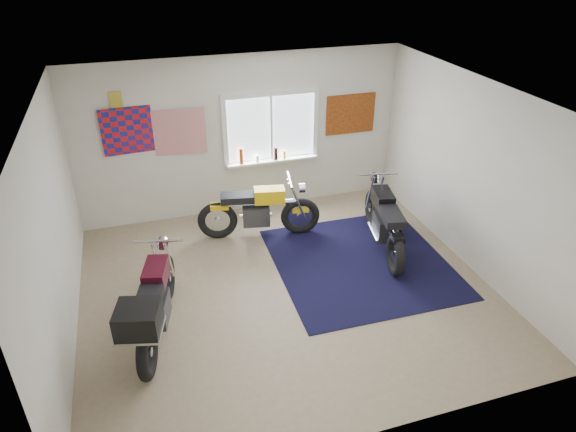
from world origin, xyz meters
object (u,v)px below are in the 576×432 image
object	(u,v)px
yellow_triumph	(259,212)
maroon_tourer	(153,306)
navy_rug	(361,262)
black_chrome_bike	(384,222)

from	to	relation	value
yellow_triumph	maroon_tourer	distance (m)	2.70
navy_rug	black_chrome_bike	world-z (taller)	black_chrome_bike
maroon_tourer	yellow_triumph	bearing A→B (deg)	-27.19
yellow_triumph	black_chrome_bike	bearing A→B (deg)	-17.33
yellow_triumph	black_chrome_bike	size ratio (longest dim) A/B	0.97
yellow_triumph	maroon_tourer	world-z (taller)	maroon_tourer
navy_rug	yellow_triumph	xyz separation A→B (m)	(-1.25, 1.23, 0.43)
navy_rug	maroon_tourer	distance (m)	3.19
navy_rug	maroon_tourer	world-z (taller)	maroon_tourer
navy_rug	yellow_triumph	bearing A→B (deg)	135.47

